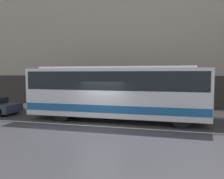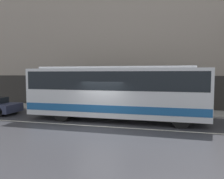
# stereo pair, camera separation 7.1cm
# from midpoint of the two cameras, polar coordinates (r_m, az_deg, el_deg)

# --- Properties ---
(ground_plane) EXTENTS (60.00, 60.00, 0.00)m
(ground_plane) POSITION_cam_midpoint_polar(r_m,az_deg,el_deg) (12.50, -3.20, -9.58)
(ground_plane) COLOR #333338
(sidewalk) EXTENTS (60.00, 2.66, 0.13)m
(sidewalk) POSITION_cam_midpoint_polar(r_m,az_deg,el_deg) (17.54, 2.06, -5.38)
(sidewalk) COLOR #A09E99
(sidewalk) RESTS_ON ground_plane
(building_facade) EXTENTS (60.00, 0.35, 11.72)m
(building_facade) POSITION_cam_midpoint_polar(r_m,az_deg,el_deg) (18.93, 3.07, 12.33)
(building_facade) COLOR gray
(building_facade) RESTS_ON ground_plane
(lane_stripe) EXTENTS (54.00, 0.14, 0.01)m
(lane_stripe) POSITION_cam_midpoint_polar(r_m,az_deg,el_deg) (12.50, -3.20, -9.56)
(lane_stripe) COLOR beige
(lane_stripe) RESTS_ON ground_plane
(transit_bus) EXTENTS (11.12, 2.49, 3.41)m
(transit_bus) POSITION_cam_midpoint_polar(r_m,az_deg,el_deg) (13.78, 0.93, -0.21)
(transit_bus) COLOR silver
(transit_bus) RESTS_ON ground_plane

